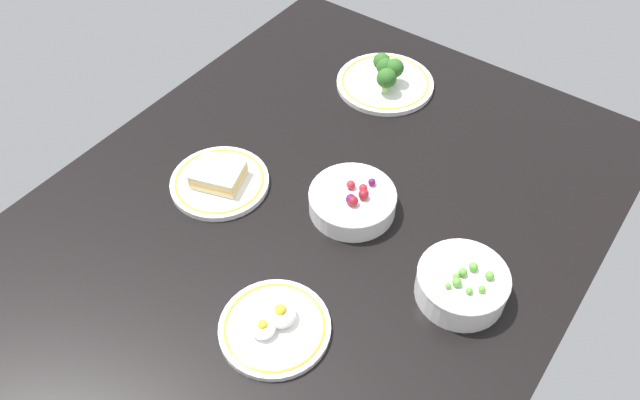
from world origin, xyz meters
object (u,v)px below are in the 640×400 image
bowl_berries (353,201)px  plate_sandwich (219,180)px  bowl_peas (462,284)px  plate_broccoli (386,79)px  plate_eggs (275,326)px

bowl_berries → plate_sandwich: size_ratio=0.85×
bowl_peas → plate_sandwich: size_ratio=0.80×
bowl_berries → bowl_peas: 25.55cm
bowl_berries → plate_sandwich: 26.21cm
plate_sandwich → plate_broccoli: bearing=167.7°
plate_sandwich → bowl_peas: bearing=95.5°
plate_sandwich → plate_eggs: bearing=56.8°
plate_broccoli → plate_eggs: bearing=16.5°
plate_eggs → plate_sandwich: 34.11cm
plate_eggs → plate_sandwich: bearing=-123.2°
bowl_berries → bowl_peas: size_ratio=1.07×
plate_sandwich → plate_broccoli: 45.82cm
bowl_peas → plate_sandwich: (4.71, -49.34, -1.67)cm
plate_sandwich → plate_broccoli: plate_broccoli is taller
plate_eggs → bowl_peas: size_ratio=1.18×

